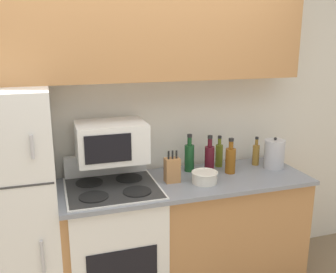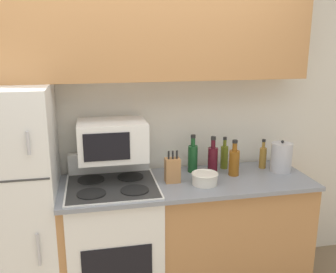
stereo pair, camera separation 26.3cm
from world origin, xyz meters
name	(u,v)px [view 1 (the left image)]	position (x,y,z in m)	size (l,w,h in m)	color
wall_back	(133,127)	(0.00, 0.66, 1.27)	(8.00, 0.05, 2.55)	silver
lower_cabinets	(185,235)	(0.31, 0.30, 0.46)	(1.86, 0.64, 0.93)	#B27A47
refrigerator	(9,213)	(-0.93, 0.31, 0.83)	(0.63, 0.65, 1.66)	white
upper_cabinets	(136,27)	(0.00, 0.48, 2.03)	(2.48, 0.30, 0.74)	#B27A47
stove	(115,245)	(-0.24, 0.29, 0.48)	(0.65, 0.63, 1.10)	white
microwave	(111,141)	(-0.22, 0.40, 1.24)	(0.49, 0.36, 0.27)	white
knife_block	(172,170)	(0.20, 0.29, 1.02)	(0.11, 0.08, 0.24)	#B27A47
bowl	(205,177)	(0.42, 0.19, 0.97)	(0.19, 0.19, 0.09)	silver
bottle_whiskey	(230,159)	(0.69, 0.33, 1.04)	(0.08, 0.08, 0.28)	brown
bottle_wine_red	(209,158)	(0.54, 0.39, 1.05)	(0.08, 0.08, 0.30)	#470F19
bottle_vinegar	(256,154)	(0.98, 0.44, 1.02)	(0.06, 0.06, 0.24)	olive
bottle_olive_oil	(219,154)	(0.68, 0.50, 1.03)	(0.06, 0.06, 0.26)	#5B6619
bottle_wine_green	(189,157)	(0.40, 0.47, 1.05)	(0.08, 0.08, 0.30)	#194C23
kettle	(274,154)	(1.09, 0.33, 1.04)	(0.16, 0.16, 0.26)	#B7B7BC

